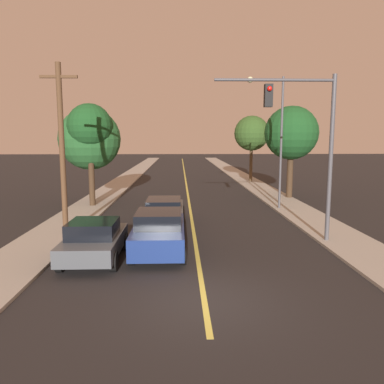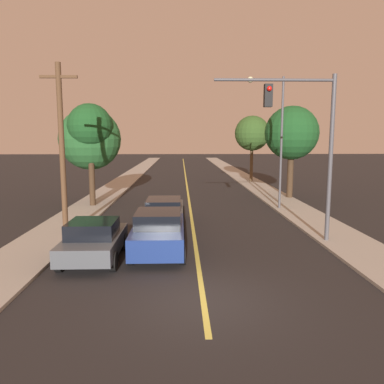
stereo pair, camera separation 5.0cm
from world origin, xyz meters
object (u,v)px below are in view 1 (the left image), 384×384
Objects in this scene: tree_left_far at (90,127)px; tree_right_far at (252,133)px; car_near_lane_second at (164,211)px; traffic_signal_mast at (306,130)px; streetlamp_right at (274,126)px; car_near_lane_front at (159,232)px; car_outer_lane_front at (94,240)px; tree_left_near at (90,139)px; tree_right_near at (291,133)px; utility_pole_left at (62,147)px.

tree_right_far is at bearing 46.23° from tree_left_far.
tree_left_far is (-4.84, 5.29, 4.38)m from car_near_lane_second.
streetlamp_right is at bearing 86.01° from traffic_signal_mast.
car_near_lane_front is 11.71m from streetlamp_right.
car_outer_lane_front is at bearing -112.99° from tree_right_far.
tree_right_near is at bearing 7.15° from tree_left_near.
tree_left_far is 14.02m from tree_right_near.
traffic_signal_mast is at bearing -41.80° from tree_left_near.
car_near_lane_second is at bearing -148.79° from streetlamp_right.
car_near_lane_front is at bearing -124.41° from tree_right_near.
tree_right_near reaches higher than tree_left_far.
car_near_lane_second is 0.76× the size of tree_right_far.
utility_pole_left is 1.19× the size of tree_left_near.
traffic_signal_mast is 12.05m from tree_right_near.
car_near_lane_front is 16.19m from tree_right_near.
tree_left_far is 18.61m from tree_right_far.
car_near_lane_front reaches higher than car_outer_lane_front.
tree_left_far reaches higher than car_near_lane_front.
car_near_lane_second is 0.62× the size of streetlamp_right.
utility_pole_left is at bearing -120.63° from tree_right_far.
car_near_lane_second is at bearing 67.72° from car_outer_lane_front.
tree_right_near is (8.87, 12.96, 3.94)m from car_near_lane_front.
tree_right_far is at bearing 94.59° from tree_right_near.
tree_left_far is (-11.35, 1.35, -0.06)m from streetlamp_right.
tree_right_far reaches higher than car_outer_lane_front.
traffic_signal_mast is 13.96m from tree_left_far.
car_near_lane_front is 11.96m from tree_left_far.
tree_left_far is at bearing 93.87° from utility_pole_left.
traffic_signal_mast is at bearing -103.88° from tree_right_near.
streetlamp_right reaches higher than tree_left_far.
car_near_lane_second is at bearing -51.35° from tree_left_near.
car_near_lane_second is at bearing 149.53° from traffic_signal_mast.
streetlamp_right is at bearing 29.37° from utility_pole_left.
car_outer_lane_front is at bearing -129.04° from tree_right_near.
traffic_signal_mast is 1.09× the size of tree_left_near.
streetlamp_right is (0.52, 7.46, 0.45)m from traffic_signal_mast.
tree_right_near reaches higher than car_outer_lane_front.
car_near_lane_second is (0.00, 4.78, -0.11)m from car_near_lane_front.
streetlamp_right is (6.50, 8.72, 4.33)m from car_near_lane_front.
car_outer_lane_front is at bearing -160.66° from car_near_lane_front.
traffic_signal_mast is 0.91× the size of utility_pole_left.
tree_left_near is at bearing -136.92° from tree_right_far.
traffic_signal_mast is at bearing -93.99° from streetlamp_right.
car_near_lane_second is 0.66× the size of utility_pole_left.
car_near_lane_second is at bearing -113.20° from tree_right_far.
streetlamp_right is 1.20× the size of tree_right_near.
streetlamp_right reaches higher than tree_right_near.
streetlamp_right is 11.43m from tree_left_far.
car_near_lane_front is 0.56× the size of streetlamp_right.
traffic_signal_mast is (5.98, -3.52, 3.99)m from car_near_lane_second.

